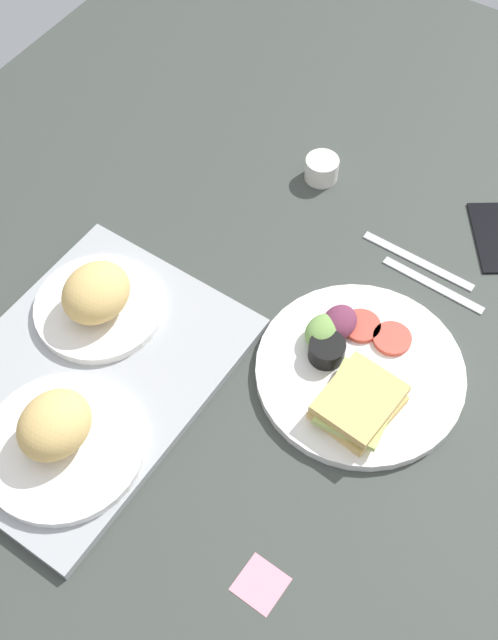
# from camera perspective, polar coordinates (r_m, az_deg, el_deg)

# --- Properties ---
(ground_plane) EXTENTS (1.90, 1.50, 0.03)m
(ground_plane) POSITION_cam_1_polar(r_m,az_deg,el_deg) (1.16, 0.71, -2.86)
(ground_plane) COLOR #383D38
(serving_tray) EXTENTS (0.46, 0.34, 0.02)m
(serving_tray) POSITION_cam_1_polar(r_m,az_deg,el_deg) (1.15, -11.73, -4.10)
(serving_tray) COLOR #9EA0A3
(serving_tray) RESTS_ON ground_plane
(bread_plate_near) EXTENTS (0.22, 0.22, 0.08)m
(bread_plate_near) POSITION_cam_1_polar(r_m,az_deg,el_deg) (1.07, -13.46, -8.07)
(bread_plate_near) COLOR white
(bread_plate_near) RESTS_ON serving_tray
(bread_plate_far) EXTENTS (0.19, 0.19, 0.09)m
(bread_plate_far) POSITION_cam_1_polar(r_m,az_deg,el_deg) (1.17, -10.80, 1.49)
(bread_plate_far) COLOR white
(bread_plate_far) RESTS_ON serving_tray
(plate_with_salad) EXTENTS (0.30, 0.30, 0.05)m
(plate_with_salad) POSITION_cam_1_polar(r_m,az_deg,el_deg) (1.13, 7.66, -3.62)
(plate_with_salad) COLOR white
(plate_with_salad) RESTS_ON ground_plane
(espresso_cup) EXTENTS (0.06, 0.06, 0.04)m
(espresso_cup) POSITION_cam_1_polar(r_m,az_deg,el_deg) (1.36, 5.23, 10.73)
(espresso_cup) COLOR silver
(espresso_cup) RESTS_ON ground_plane
(fork) EXTENTS (0.02, 0.17, 0.01)m
(fork) POSITION_cam_1_polar(r_m,az_deg,el_deg) (1.25, 13.04, 2.49)
(fork) COLOR #B7B7BC
(fork) RESTS_ON ground_plane
(knife) EXTENTS (0.02, 0.19, 0.01)m
(knife) POSITION_cam_1_polar(r_m,az_deg,el_deg) (1.27, 12.01, 4.20)
(knife) COLOR #B7B7BC
(knife) RESTS_ON ground_plane
(cell_phone) EXTENTS (0.16, 0.14, 0.01)m
(cell_phone) POSITION_cam_1_polar(r_m,az_deg,el_deg) (1.34, 17.36, 5.74)
(cell_phone) COLOR black
(cell_phone) RESTS_ON ground_plane
(sticky_note) EXTENTS (0.06, 0.06, 0.00)m
(sticky_note) POSITION_cam_1_polar(r_m,az_deg,el_deg) (1.02, 0.83, -18.39)
(sticky_note) COLOR pink
(sticky_note) RESTS_ON ground_plane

